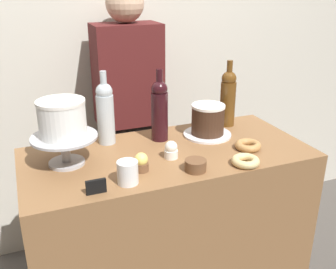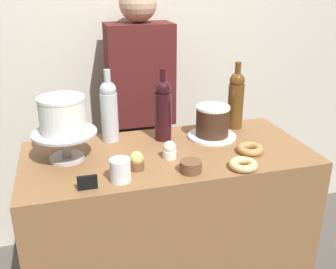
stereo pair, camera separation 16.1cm
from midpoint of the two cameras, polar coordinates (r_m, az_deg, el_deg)
back_wall at (r=2.34m, az=-10.10°, el=13.92°), size 6.00×0.05×2.60m
display_counter at (r=1.88m, az=-2.54°, el=-15.69°), size 1.21×0.56×0.93m
cake_stand_pedestal at (r=1.57m, az=-17.84°, el=-1.51°), size 0.26×0.26×0.12m
white_layer_cake at (r=1.53m, az=-18.31°, el=2.23°), size 0.18×0.18×0.14m
silver_serving_platter at (r=1.81m, az=3.31°, el=-0.02°), size 0.22×0.22×0.01m
chocolate_round_cake at (r=1.78m, az=3.36°, el=2.22°), size 0.15×0.15×0.14m
wine_bottle_dark_red at (r=1.72m, az=-3.94°, el=3.69°), size 0.08×0.08×0.33m
wine_bottle_amber at (r=1.91m, az=6.47°, el=5.46°), size 0.08×0.08×0.33m
wine_bottle_clear at (r=1.71m, az=-11.91°, el=3.21°), size 0.08×0.08×0.33m
cupcake_vanilla at (r=1.57m, az=-2.46°, el=-2.38°), size 0.06×0.06×0.07m
cupcake_lemon at (r=1.48m, az=-7.10°, el=-4.20°), size 0.06×0.06×0.07m
donut_glazed at (r=1.54m, az=8.47°, el=-3.96°), size 0.11×0.11×0.03m
donut_maple at (r=1.68m, az=9.08°, el=-1.67°), size 0.11×0.11×0.03m
cookie_stack at (r=1.47m, az=0.98°, el=-4.65°), size 0.08×0.08×0.04m
price_sign_chalkboard at (r=1.36m, az=-13.96°, el=-7.57°), size 0.07×0.01×0.05m
coffee_cup_ceramic at (r=1.39m, az=-9.29°, el=-5.64°), size 0.08×0.08×0.09m
barista_figure at (r=2.25m, az=-7.74°, el=1.57°), size 0.36×0.22×1.60m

